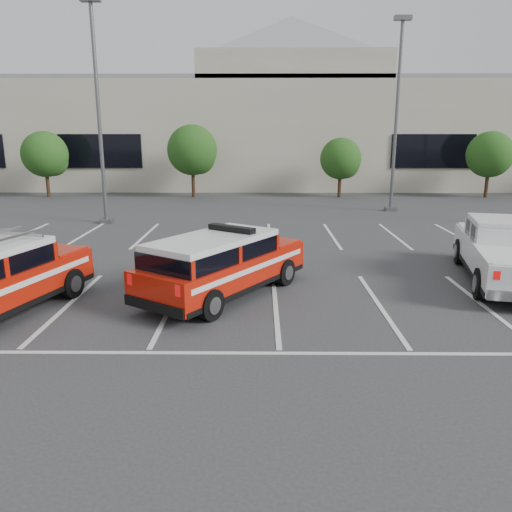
# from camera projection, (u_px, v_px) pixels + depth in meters

# --- Properties ---
(ground) EXTENTS (120.00, 120.00, 0.00)m
(ground) POSITION_uv_depth(u_px,v_px,m) (276.00, 306.00, 12.92)
(ground) COLOR #313134
(ground) RESTS_ON ground
(stall_markings) EXTENTS (23.00, 15.00, 0.01)m
(stall_markings) POSITION_uv_depth(u_px,v_px,m) (272.00, 262.00, 17.28)
(stall_markings) COLOR silver
(stall_markings) RESTS_ON ground
(convention_building) EXTENTS (60.00, 16.99, 13.20)m
(convention_building) POSITION_uv_depth(u_px,v_px,m) (267.00, 127.00, 42.67)
(convention_building) COLOR beige
(convention_building) RESTS_ON ground
(tree_left) EXTENTS (3.07, 3.07, 4.42)m
(tree_left) POSITION_uv_depth(u_px,v_px,m) (47.00, 156.00, 33.76)
(tree_left) COLOR #3F2B19
(tree_left) RESTS_ON ground
(tree_mid_left) EXTENTS (3.37, 3.37, 4.85)m
(tree_mid_left) POSITION_uv_depth(u_px,v_px,m) (194.00, 152.00, 33.60)
(tree_mid_left) COLOR #3F2B19
(tree_mid_left) RESTS_ON ground
(tree_mid_right) EXTENTS (2.77, 2.77, 3.99)m
(tree_mid_right) POSITION_uv_depth(u_px,v_px,m) (342.00, 160.00, 33.65)
(tree_mid_right) COLOR #3F2B19
(tree_mid_right) RESTS_ON ground
(tree_right) EXTENTS (3.07, 3.07, 4.42)m
(tree_right) POSITION_uv_depth(u_px,v_px,m) (491.00, 156.00, 33.49)
(tree_right) COLOR #3F2B19
(tree_right) RESTS_ON ground
(light_pole_left) EXTENTS (0.90, 0.60, 10.24)m
(light_pole_left) POSITION_uv_depth(u_px,v_px,m) (99.00, 114.00, 23.37)
(light_pole_left) COLOR #59595E
(light_pole_left) RESTS_ON ground
(light_pole_mid) EXTENTS (0.90, 0.60, 10.24)m
(light_pole_mid) POSITION_uv_depth(u_px,v_px,m) (396.00, 116.00, 27.11)
(light_pole_mid) COLOR #59595E
(light_pole_mid) RESTS_ON ground
(fire_chief_suv) EXTENTS (4.59, 5.52, 1.88)m
(fire_chief_suv) POSITION_uv_depth(u_px,v_px,m) (222.00, 269.00, 13.55)
(fire_chief_suv) COLOR #AF1608
(fire_chief_suv) RESTS_ON ground
(white_pickup) EXTENTS (3.38, 6.26, 1.83)m
(white_pickup) POSITION_uv_depth(u_px,v_px,m) (504.00, 258.00, 14.87)
(white_pickup) COLOR silver
(white_pickup) RESTS_ON ground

